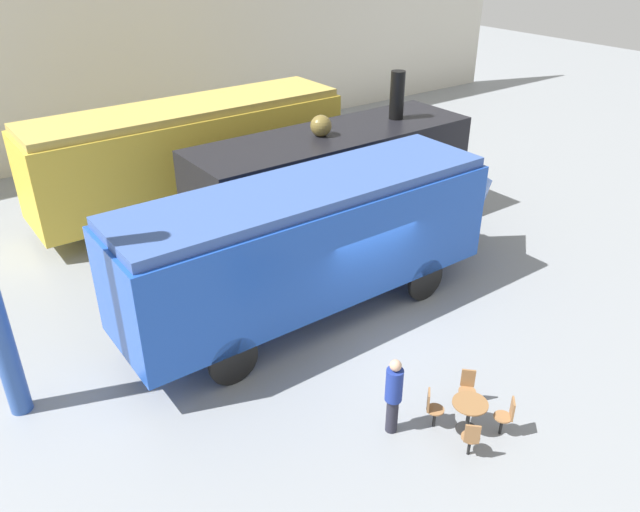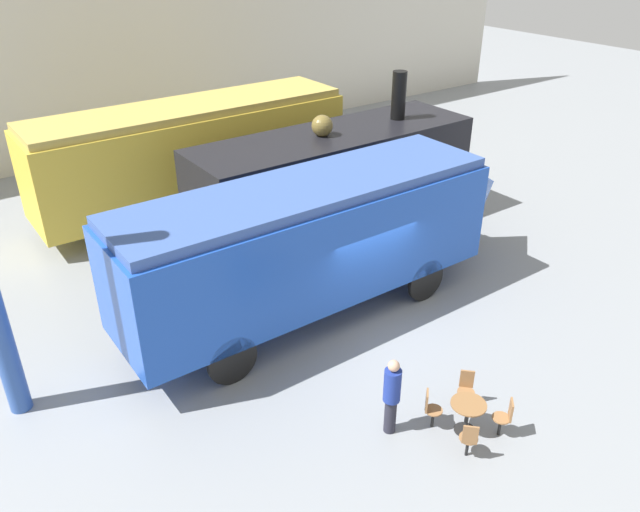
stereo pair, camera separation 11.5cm
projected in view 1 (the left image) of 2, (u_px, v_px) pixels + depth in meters
ground_plane at (366, 317)px, 16.03m from camera, size 80.00×80.00×0.00m
backdrop_wall at (116, 45)px, 25.15m from camera, size 44.00×0.15×9.00m
passenger_coach_vintage at (190, 150)px, 21.07m from camera, size 10.75×2.73×3.66m
steam_locomotive at (333, 174)px, 19.49m from camera, size 9.26×2.73×4.82m
streamlined_locomotive at (335, 231)px, 15.62m from camera, size 11.67×2.68×3.59m
cafe_table_near at (469, 410)px, 12.28m from camera, size 0.71×0.71×0.70m
cafe_chair_0 at (507, 414)px, 12.19m from camera, size 0.40×0.40×0.87m
cafe_chair_1 at (467, 386)px, 12.92m from camera, size 0.40×0.40×0.87m
cafe_chair_2 at (432, 406)px, 12.39m from camera, size 0.40×0.40×0.87m
cafe_chair_3 at (471, 437)px, 11.66m from camera, size 0.40×0.40×0.87m
visitor_person at (394, 393)px, 12.07m from camera, size 0.34×0.34×1.74m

